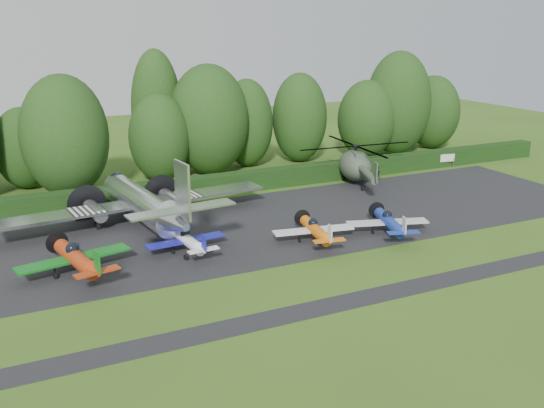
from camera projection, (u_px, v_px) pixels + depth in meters
name	position (u px, v px, depth m)	size (l,w,h in m)	color
ground	(296.00, 270.00, 43.11)	(160.00, 160.00, 0.00)	#325718
apron	(242.00, 228.00, 51.76)	(70.00, 18.00, 0.01)	black
taxiway_verge	(341.00, 303.00, 37.93)	(70.00, 2.00, 0.00)	black
hedgerow	(200.00, 196.00, 61.27)	(90.00, 1.60, 2.00)	black
transport_plane	(142.00, 203.00, 51.34)	(23.99, 18.40, 7.69)	silver
light_plane_red	(76.00, 258.00, 41.81)	(7.90, 8.31, 3.04)	#A12F0E
light_plane_white	(188.00, 240.00, 46.02)	(6.21, 6.53, 2.39)	white
light_plane_orange	(315.00, 230.00, 48.13)	(6.58, 6.92, 2.53)	orange
light_plane_blue	(389.00, 222.00, 49.90)	(6.82, 7.17, 2.62)	navy
helicopter	(356.00, 163.00, 65.68)	(13.01, 15.23, 4.19)	#313C2E
sign_board	(444.00, 159.00, 72.82)	(2.92, 0.11, 1.64)	#3F3326
tree_0	(209.00, 120.00, 68.67)	(9.07, 9.07, 12.52)	black
tree_1	(398.00, 103.00, 78.88)	(8.46, 8.46, 13.44)	black
tree_2	(433.00, 112.00, 83.32)	(7.36, 7.36, 9.98)	black
tree_3	(367.00, 119.00, 77.60)	(7.54, 7.54, 9.93)	black
tree_4	(65.00, 136.00, 59.69)	(8.56, 8.56, 12.19)	black
tree_6	(247.00, 123.00, 72.53)	(6.27, 6.27, 10.54)	black
tree_7	(24.00, 148.00, 63.08)	(6.23, 6.23, 8.58)	black
tree_8	(300.00, 118.00, 74.98)	(6.76, 6.76, 11.03)	black
tree_11	(160.00, 138.00, 65.93)	(6.71, 6.71, 9.60)	black
tree_12	(157.00, 112.00, 69.45)	(5.79, 5.79, 14.11)	black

